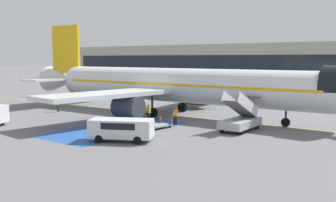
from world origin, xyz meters
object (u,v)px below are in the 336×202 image
object	(u,v)px
terminal_building	(293,65)
boarding_stairs_forward	(240,120)
baggage_cart	(157,126)
fuel_tanker	(203,88)
service_van_0	(121,128)
ground_crew_0	(149,111)
airliner	(176,85)
ground_crew_2	(58,104)
ground_crew_1	(175,115)
traffic_cone_1	(160,117)

from	to	relation	value
terminal_building	boarding_stairs_forward	bearing A→B (deg)	-75.07
baggage_cart	boarding_stairs_forward	bearing A→B (deg)	33.48
boarding_stairs_forward	fuel_tanker	size ratio (longest dim) A/B	0.60
service_van_0	ground_crew_0	world-z (taller)	ground_crew_0
service_van_0	boarding_stairs_forward	bearing A→B (deg)	-56.94
airliner	ground_crew_2	size ratio (longest dim) A/B	27.23
boarding_stairs_forward	ground_crew_0	xyz separation A→B (m)	(-10.07, -0.85, 0.07)
airliner	ground_crew_1	xyz separation A→B (m)	(3.80, -5.36, -2.46)
fuel_tanker	ground_crew_1	bearing A→B (deg)	-152.22
baggage_cart	terminal_building	size ratio (longest dim) A/B	0.02
boarding_stairs_forward	ground_crew_2	world-z (taller)	boarding_stairs_forward
baggage_cart	ground_crew_2	size ratio (longest dim) A/B	1.65
boarding_stairs_forward	service_van_0	bearing A→B (deg)	-120.29
ground_crew_1	ground_crew_2	distance (m)	17.05
airliner	traffic_cone_1	world-z (taller)	airliner
ground_crew_0	airliner	bearing A→B (deg)	88.21
baggage_cart	traffic_cone_1	distance (m)	5.15
boarding_stairs_forward	traffic_cone_1	world-z (taller)	boarding_stairs_forward
traffic_cone_1	terminal_building	size ratio (longest dim) A/B	0.00
airliner	terminal_building	bearing A→B (deg)	-174.98
ground_crew_0	traffic_cone_1	bearing A→B (deg)	71.63
ground_crew_2	airliner	bearing A→B (deg)	44.94
airliner	baggage_cart	world-z (taller)	airliner
service_van_0	ground_crew_1	world-z (taller)	service_van_0
ground_crew_2	fuel_tanker	bearing A→B (deg)	97.61
ground_crew_2	terminal_building	size ratio (longest dim) A/B	0.01
baggage_cart	ground_crew_2	bearing A→B (deg)	179.85
boarding_stairs_forward	baggage_cart	xyz separation A→B (m)	(-6.77, -3.59, -0.70)
service_van_0	ground_crew_2	xyz separation A→B (m)	(-18.02, 7.86, -0.13)
boarding_stairs_forward	terminal_building	distance (m)	61.99
ground_crew_0	fuel_tanker	bearing A→B (deg)	104.05
service_van_0	terminal_building	distance (m)	70.43
baggage_cart	airliner	bearing A→B (deg)	119.67
ground_crew_1	ground_crew_2	bearing A→B (deg)	-21.95
airliner	ground_crew_2	distance (m)	14.85
baggage_cart	ground_crew_0	xyz separation A→B (m)	(-3.30, 2.74, 0.77)
service_van_0	traffic_cone_1	bearing A→B (deg)	-5.63
fuel_tanker	terminal_building	size ratio (longest dim) A/B	0.06
ground_crew_0	ground_crew_2	bearing A→B (deg)	179.92
baggage_cart	ground_crew_1	xyz separation A→B (m)	(0.25, 2.58, 0.75)
ground_crew_2	traffic_cone_1	world-z (taller)	ground_crew_2
airliner	fuel_tanker	distance (m)	20.57
boarding_stairs_forward	ground_crew_1	xyz separation A→B (m)	(-6.53, -1.02, 0.04)
airliner	terminal_building	distance (m)	55.73
traffic_cone_1	baggage_cart	bearing A→B (deg)	-55.34
boarding_stairs_forward	traffic_cone_1	distance (m)	9.75
baggage_cart	terminal_building	xyz separation A→B (m)	(-9.16, 63.36, 4.75)
boarding_stairs_forward	fuel_tanker	world-z (taller)	boarding_stairs_forward
boarding_stairs_forward	ground_crew_0	world-z (taller)	boarding_stairs_forward
ground_crew_1	fuel_tanker	bearing A→B (deg)	-89.29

